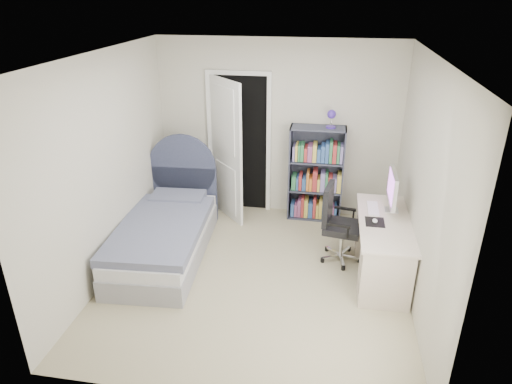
% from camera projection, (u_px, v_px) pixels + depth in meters
% --- Properties ---
extents(room_shell, '(3.50, 3.70, 2.60)m').
position_uv_depth(room_shell, '(257.00, 177.00, 4.83)').
color(room_shell, gray).
rests_on(room_shell, ground).
extents(door, '(0.92, 0.63, 2.06)m').
position_uv_depth(door, '(231.00, 146.00, 6.44)').
color(door, black).
rests_on(door, ground).
extents(bed, '(1.09, 2.12, 1.27)m').
position_uv_depth(bed, '(166.00, 232.00, 5.72)').
color(bed, gray).
rests_on(bed, ground).
extents(nightstand, '(0.43, 0.43, 0.62)m').
position_uv_depth(nightstand, '(184.00, 183.00, 6.81)').
color(nightstand, tan).
rests_on(nightstand, ground).
extents(floor_lamp, '(0.22, 0.22, 1.55)m').
position_uv_depth(floor_lamp, '(222.00, 170.00, 6.71)').
color(floor_lamp, silver).
rests_on(floor_lamp, ground).
extents(bookcase, '(0.76, 0.33, 1.61)m').
position_uv_depth(bookcase, '(317.00, 177.00, 6.47)').
color(bookcase, '#3B3F51').
rests_on(bookcase, ground).
extents(desk, '(0.57, 1.43, 1.18)m').
position_uv_depth(desk, '(382.00, 245.00, 5.24)').
color(desk, beige).
rests_on(desk, ground).
extents(office_chair, '(0.52, 0.54, 0.97)m').
position_uv_depth(office_chair, '(337.00, 220.00, 5.48)').
color(office_chair, silver).
rests_on(office_chair, ground).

